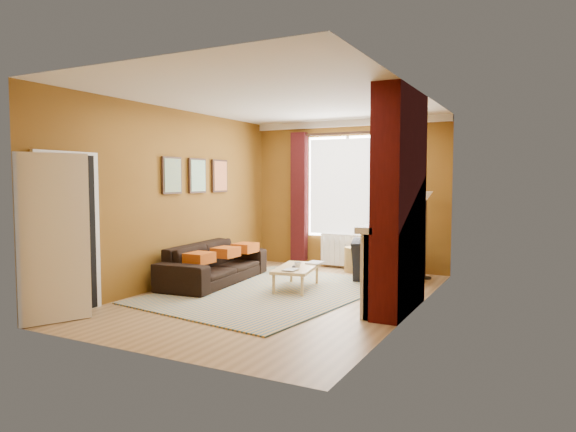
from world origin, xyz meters
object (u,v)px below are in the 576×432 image
at_px(armchair, 383,260).
at_px(sofa, 215,263).
at_px(coffee_table, 296,269).
at_px(wicker_stool, 354,259).
at_px(floor_lamp, 426,210).

bearing_deg(armchair, sofa, 15.62).
distance_m(armchair, coffee_table, 1.64).
bearing_deg(coffee_table, armchair, 43.00).
height_order(armchair, coffee_table, armchair).
bearing_deg(wicker_stool, sofa, -129.84).
distance_m(sofa, coffee_table, 1.43).
relative_size(sofa, armchair, 2.15).
relative_size(armchair, coffee_table, 0.89).
distance_m(sofa, armchair, 2.80).
xyz_separation_m(sofa, coffee_table, (1.42, 0.14, -0.00)).
distance_m(armchair, floor_lamp, 1.13).
xyz_separation_m(coffee_table, floor_lamp, (1.55, 1.80, 0.85)).
xyz_separation_m(sofa, armchair, (2.37, 1.48, 0.01)).
xyz_separation_m(coffee_table, wicker_stool, (0.26, 1.87, -0.09)).
bearing_deg(sofa, coffee_table, -89.52).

